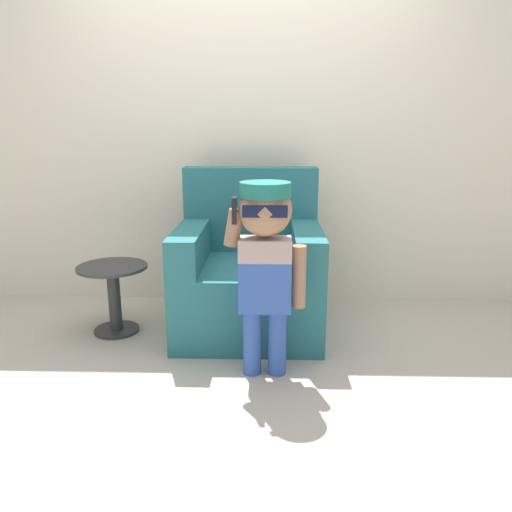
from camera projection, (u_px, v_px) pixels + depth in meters
ground_plane at (241, 339)px, 3.13m from camera, size 10.00×10.00×0.00m
wall_back at (246, 125)px, 3.57m from camera, size 10.00×0.05×2.60m
armchair at (249, 274)px, 3.25m from camera, size 0.90×0.88×1.03m
person_child at (266, 250)px, 2.53m from camera, size 0.42×0.32×1.03m
side_table at (114, 292)px, 3.18m from camera, size 0.44×0.44×0.44m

